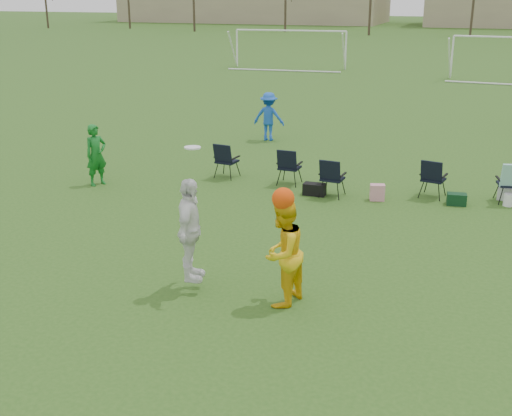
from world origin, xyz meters
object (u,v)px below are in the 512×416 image
at_px(fielder_green_near, 96,155).
at_px(fielder_blue, 269,117).
at_px(center_contest, 242,242).
at_px(goal_left, 290,38).

xyz_separation_m(fielder_green_near, fielder_blue, (2.53, 6.57, 0.01)).
height_order(fielder_blue, center_contest, center_contest).
height_order(fielder_blue, goal_left, goal_left).
bearing_deg(fielder_green_near, goal_left, 32.91).
distance_m(fielder_blue, center_contest, 11.94).
height_order(fielder_green_near, goal_left, goal_left).
bearing_deg(fielder_blue, goal_left, -77.61).
bearing_deg(fielder_green_near, center_contest, -102.83).
distance_m(center_contest, goal_left, 33.72).
xyz_separation_m(fielder_blue, center_contest, (3.40, -11.44, 0.18)).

